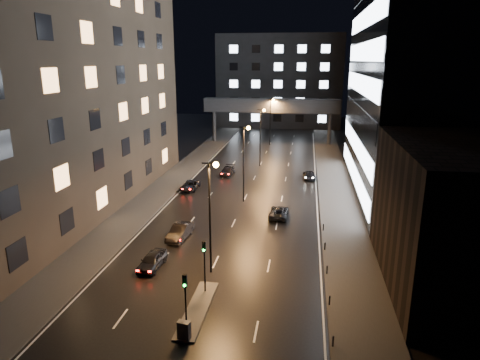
# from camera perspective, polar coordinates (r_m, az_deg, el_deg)

# --- Properties ---
(ground) EXTENTS (160.00, 160.00, 0.00)m
(ground) POSITION_cam_1_polar(r_m,az_deg,el_deg) (68.65, 1.94, 0.29)
(ground) COLOR black
(ground) RESTS_ON ground
(sidewalk_left) EXTENTS (5.00, 110.00, 0.15)m
(sidewalk_left) POSITION_cam_1_polar(r_m,az_deg,el_deg) (66.56, -9.33, -0.34)
(sidewalk_left) COLOR #383533
(sidewalk_left) RESTS_ON ground
(sidewalk_right) EXTENTS (5.00, 110.00, 0.15)m
(sidewalk_right) POSITION_cam_1_polar(r_m,az_deg,el_deg) (63.54, 12.65, -1.30)
(sidewalk_right) COLOR #383533
(sidewalk_right) RESTS_ON ground
(building_left) EXTENTS (15.00, 48.00, 40.00)m
(building_left) POSITION_cam_1_polar(r_m,az_deg,el_deg) (58.26, -23.56, 16.19)
(building_left) COLOR #2D2319
(building_left) RESTS_ON ground
(building_right_low) EXTENTS (10.00, 18.00, 12.00)m
(building_right_low) POSITION_cam_1_polar(r_m,az_deg,el_deg) (38.76, 26.64, -4.48)
(building_right_low) COLOR black
(building_right_low) RESTS_ON ground
(building_right_glass) EXTENTS (20.00, 36.00, 45.00)m
(building_right_glass) POSITION_cam_1_polar(r_m,az_deg,el_deg) (64.17, 25.65, 18.05)
(building_right_glass) COLOR black
(building_right_glass) RESTS_ON ground
(building_far) EXTENTS (34.00, 14.00, 25.00)m
(building_far) POSITION_cam_1_polar(r_m,az_deg,el_deg) (124.08, 5.33, 13.01)
(building_far) COLOR #333335
(building_far) RESTS_ON ground
(skybridge) EXTENTS (30.00, 3.00, 10.00)m
(skybridge) POSITION_cam_1_polar(r_m,az_deg,el_deg) (96.53, 4.18, 9.79)
(skybridge) COLOR #333335
(skybridge) RESTS_ON ground
(median_island) EXTENTS (1.60, 8.00, 0.15)m
(median_island) POSITION_cam_1_polar(r_m,az_deg,el_deg) (34.00, -5.67, -16.73)
(median_island) COLOR #383533
(median_island) RESTS_ON ground
(traffic_signal_near) EXTENTS (0.28, 0.34, 4.40)m
(traffic_signal_near) POSITION_cam_1_polar(r_m,az_deg,el_deg) (34.64, -4.77, -10.33)
(traffic_signal_near) COLOR black
(traffic_signal_near) RESTS_ON median_island
(traffic_signal_far) EXTENTS (0.28, 0.34, 4.40)m
(traffic_signal_far) POSITION_cam_1_polar(r_m,az_deg,el_deg) (29.96, -7.30, -14.87)
(traffic_signal_far) COLOR black
(traffic_signal_far) RESTS_ON median_island
(bollard_row) EXTENTS (0.12, 25.12, 0.90)m
(bollard_row) POSITION_cam_1_polar(r_m,az_deg,el_deg) (36.88, 11.67, -13.53)
(bollard_row) COLOR black
(bollard_row) RESTS_ON ground
(streetlight_near) EXTENTS (1.45, 0.50, 10.15)m
(streetlight_near) POSITION_cam_1_polar(r_m,az_deg,el_deg) (36.52, -3.83, -3.12)
(streetlight_near) COLOR black
(streetlight_near) RESTS_ON ground
(streetlight_mid_a) EXTENTS (1.45, 0.50, 10.15)m
(streetlight_mid_a) POSITION_cam_1_polar(r_m,az_deg,el_deg) (55.51, 0.66, 3.49)
(streetlight_mid_a) COLOR black
(streetlight_mid_a) RESTS_ON ground
(streetlight_mid_b) EXTENTS (1.45, 0.50, 10.15)m
(streetlight_mid_b) POSITION_cam_1_polar(r_m,az_deg,el_deg) (75.03, 2.85, 6.69)
(streetlight_mid_b) COLOR black
(streetlight_mid_b) RESTS_ON ground
(streetlight_far) EXTENTS (1.45, 0.50, 10.15)m
(streetlight_far) POSITION_cam_1_polar(r_m,az_deg,el_deg) (94.75, 4.15, 8.56)
(streetlight_far) COLOR black
(streetlight_far) RESTS_ON ground
(car_away_a) EXTENTS (1.95, 4.28, 1.43)m
(car_away_a) POSITION_cam_1_polar(r_m,az_deg,el_deg) (40.30, -11.64, -10.46)
(car_away_a) COLOR black
(car_away_a) RESTS_ON ground
(car_away_b) EXTENTS (2.06, 4.74, 1.52)m
(car_away_b) POSITION_cam_1_polar(r_m,az_deg,el_deg) (45.99, -7.99, -6.82)
(car_away_b) COLOR black
(car_away_b) RESTS_ON ground
(car_away_c) EXTENTS (2.15, 4.60, 1.27)m
(car_away_c) POSITION_cam_1_polar(r_m,az_deg,el_deg) (62.57, -6.66, -0.74)
(car_away_c) COLOR black
(car_away_c) RESTS_ON ground
(car_away_d) EXTENTS (2.09, 4.66, 1.33)m
(car_away_d) POSITION_cam_1_polar(r_m,az_deg,el_deg) (70.24, -1.67, 1.21)
(car_away_d) COLOR black
(car_away_d) RESTS_ON ground
(car_toward_a) EXTENTS (2.26, 4.64, 1.27)m
(car_toward_a) POSITION_cam_1_polar(r_m,az_deg,el_deg) (51.69, 5.20, -4.29)
(car_toward_a) COLOR black
(car_toward_a) RESTS_ON ground
(car_toward_b) EXTENTS (2.20, 4.53, 1.27)m
(car_toward_b) POSITION_cam_1_polar(r_m,az_deg,el_deg) (68.91, 9.22, 0.70)
(car_toward_b) COLOR black
(car_toward_b) RESTS_ON ground
(utility_cabinet) EXTENTS (0.93, 0.61, 1.28)m
(utility_cabinet) POSITION_cam_1_polar(r_m,az_deg,el_deg) (30.64, -7.48, -19.22)
(utility_cabinet) COLOR #444447
(utility_cabinet) RESTS_ON median_island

